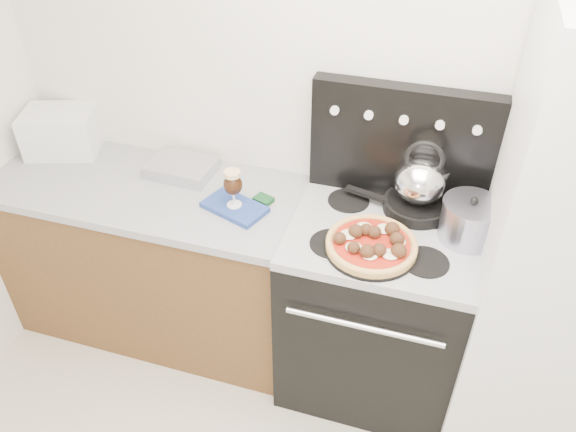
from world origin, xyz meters
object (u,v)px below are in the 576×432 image
at_px(base_cabinet, 158,261).
at_px(oven_mitt, 235,207).
at_px(stove_body, 373,311).
at_px(toaster_oven, 62,131).
at_px(stock_pot, 469,222).
at_px(skillet, 416,205).
at_px(beer_glass, 233,188).
at_px(pizza_pan, 371,249).
at_px(tea_kettle, 421,177).
at_px(fridge, 573,262).
at_px(pizza, 372,243).

height_order(base_cabinet, oven_mitt, oven_mitt).
distance_m(stove_body, toaster_oven, 1.73).
relative_size(oven_mitt, stock_pot, 1.23).
xyz_separation_m(toaster_oven, skillet, (1.73, -0.02, -0.06)).
distance_m(base_cabinet, skillet, 1.32).
relative_size(stove_body, toaster_oven, 2.63).
xyz_separation_m(base_cabinet, beer_glass, (0.47, -0.05, 0.58)).
distance_m(pizza_pan, tea_kettle, 0.37).
distance_m(fridge, toaster_oven, 2.33).
height_order(fridge, pizza, fridge).
distance_m(oven_mitt, pizza, 0.62).
bearing_deg(stove_body, stock_pot, 8.19).
relative_size(oven_mitt, pizza, 0.77).
xyz_separation_m(fridge, toaster_oven, (-2.32, 0.21, 0.06)).
relative_size(fridge, skillet, 6.87).
bearing_deg(fridge, beer_glass, -179.94).
relative_size(base_cabinet, stove_body, 1.65).
height_order(pizza_pan, pizza, pizza).
bearing_deg(base_cabinet, pizza_pan, -8.71).
xyz_separation_m(oven_mitt, skillet, (0.74, 0.20, 0.03)).
bearing_deg(stove_body, fridge, -2.05).
bearing_deg(stock_pot, base_cabinet, -179.18).
xyz_separation_m(fridge, pizza_pan, (-0.73, -0.11, -0.02)).
xyz_separation_m(stove_body, tea_kettle, (0.10, 0.17, 0.65)).
distance_m(toaster_oven, oven_mitt, 1.01).
bearing_deg(tea_kettle, fridge, -1.93).
distance_m(fridge, tea_kettle, 0.64).
xyz_separation_m(oven_mitt, beer_glass, (0.00, 0.00, 0.10)).
height_order(fridge, oven_mitt, fridge).
bearing_deg(toaster_oven, stove_body, -25.07).
xyz_separation_m(toaster_oven, beer_glass, (0.98, -0.21, 0.00)).
distance_m(toaster_oven, skillet, 1.73).
bearing_deg(skillet, pizza_pan, -113.57).
distance_m(fridge, oven_mitt, 1.34).
bearing_deg(pizza_pan, pizza, 0.00).
bearing_deg(beer_glass, tea_kettle, 14.69).
distance_m(fridge, pizza_pan, 0.74).
xyz_separation_m(pizza_pan, tea_kettle, (0.13, 0.31, 0.16)).
relative_size(fridge, pizza, 5.41).
xyz_separation_m(toaster_oven, pizza_pan, (1.59, -0.33, -0.08)).
xyz_separation_m(base_cabinet, pizza_pan, (1.08, -0.16, 0.50)).
bearing_deg(pizza_pan, skillet, 66.43).
xyz_separation_m(base_cabinet, stock_pot, (1.42, 0.02, 0.57)).
height_order(toaster_oven, pizza_pan, toaster_oven).
distance_m(stove_body, pizza_pan, 0.51).
height_order(toaster_oven, beer_glass, toaster_oven).
xyz_separation_m(oven_mitt, tea_kettle, (0.74, 0.20, 0.18)).
height_order(stove_body, toaster_oven, toaster_oven).
height_order(oven_mitt, beer_glass, beer_glass).
bearing_deg(stock_pot, oven_mitt, -175.71).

